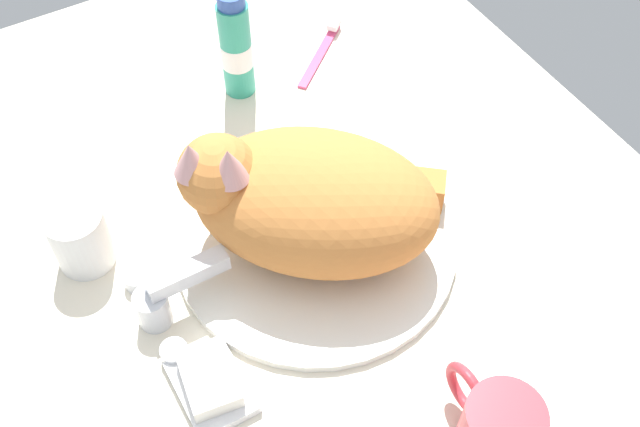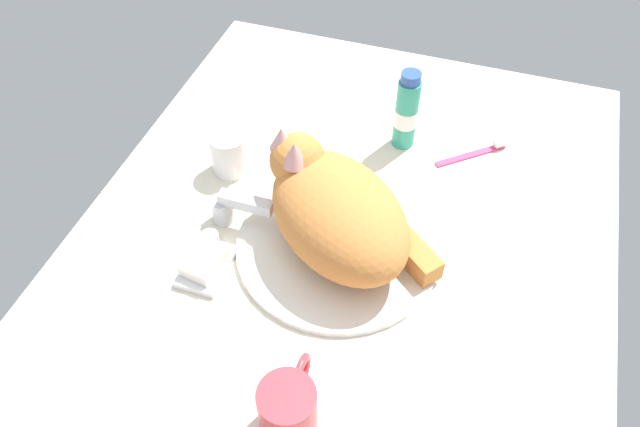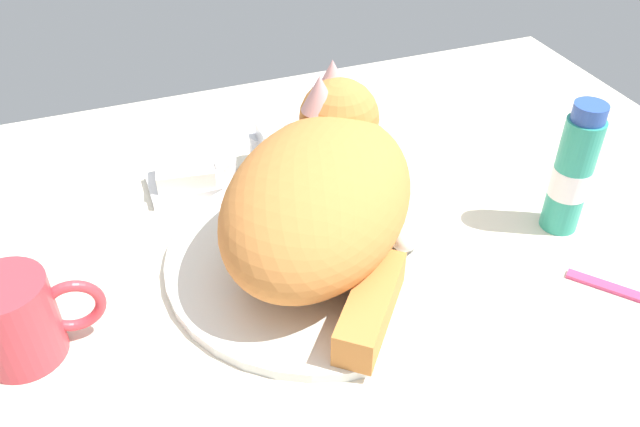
{
  "view_description": "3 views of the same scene",
  "coord_description": "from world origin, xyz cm",
  "px_view_note": "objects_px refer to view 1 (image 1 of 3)",
  "views": [
    {
      "loc": [
        -43.19,
        24.39,
        69.93
      ],
      "look_at": [
        0.67,
        -0.93,
        4.34
      ],
      "focal_mm": 42.91,
      "sensor_mm": 36.0,
      "label": 1
    },
    {
      "loc": [
        -56.58,
        -15.71,
        74.68
      ],
      "look_at": [
        -0.4,
        2.78,
        7.6
      ],
      "focal_mm": 34.42,
      "sensor_mm": 36.0,
      "label": 2
    },
    {
      "loc": [
        -17.56,
        -47.26,
        45.63
      ],
      "look_at": [
        0.65,
        1.21,
        5.08
      ],
      "focal_mm": 36.58,
      "sensor_mm": 36.0,
      "label": 3
    }
  ],
  "objects_px": {
    "rinse_cup": "(80,238)",
    "toothpaste_bottle": "(236,47)",
    "toothbrush": "(322,49)",
    "cat": "(306,198)",
    "soap_bar": "(210,380)",
    "faucet": "(163,300)"
  },
  "relations": [
    {
      "from": "rinse_cup",
      "to": "toothbrush",
      "type": "xyz_separation_m",
      "value": [
        0.17,
        -0.4,
        -0.03
      ]
    },
    {
      "from": "cat",
      "to": "soap_bar",
      "type": "relative_size",
      "value": 4.73
    },
    {
      "from": "faucet",
      "to": "toothbrush",
      "type": "height_order",
      "value": "faucet"
    },
    {
      "from": "rinse_cup",
      "to": "toothpaste_bottle",
      "type": "relative_size",
      "value": 0.5
    },
    {
      "from": "soap_bar",
      "to": "toothpaste_bottle",
      "type": "xyz_separation_m",
      "value": [
        0.37,
        -0.21,
        0.05
      ]
    },
    {
      "from": "soap_bar",
      "to": "toothbrush",
      "type": "bearing_deg",
      "value": -42.22
    },
    {
      "from": "soap_bar",
      "to": "cat",
      "type": "bearing_deg",
      "value": -57.15
    },
    {
      "from": "faucet",
      "to": "rinse_cup",
      "type": "relative_size",
      "value": 1.71
    },
    {
      "from": "cat",
      "to": "soap_bar",
      "type": "xyz_separation_m",
      "value": [
        -0.11,
        0.17,
        -0.06
      ]
    },
    {
      "from": "faucet",
      "to": "rinse_cup",
      "type": "height_order",
      "value": "rinse_cup"
    },
    {
      "from": "toothpaste_bottle",
      "to": "faucet",
      "type": "bearing_deg",
      "value": 140.89
    },
    {
      "from": "faucet",
      "to": "cat",
      "type": "relative_size",
      "value": 0.41
    },
    {
      "from": "toothpaste_bottle",
      "to": "toothbrush",
      "type": "distance_m",
      "value": 0.15
    },
    {
      "from": "toothbrush",
      "to": "cat",
      "type": "bearing_deg",
      "value": 146.93
    },
    {
      "from": "toothpaste_bottle",
      "to": "soap_bar",
      "type": "bearing_deg",
      "value": 149.91
    },
    {
      "from": "faucet",
      "to": "cat",
      "type": "height_order",
      "value": "cat"
    },
    {
      "from": "rinse_cup",
      "to": "toothbrush",
      "type": "distance_m",
      "value": 0.43
    },
    {
      "from": "cat",
      "to": "toothpaste_bottle",
      "type": "relative_size",
      "value": 2.11
    },
    {
      "from": "faucet",
      "to": "cat",
      "type": "xyz_separation_m",
      "value": [
        0.01,
        -0.17,
        0.05
      ]
    },
    {
      "from": "cat",
      "to": "soap_bar",
      "type": "bearing_deg",
      "value": 122.85
    },
    {
      "from": "rinse_cup",
      "to": "cat",
      "type": "bearing_deg",
      "value": -115.05
    },
    {
      "from": "rinse_cup",
      "to": "toothpaste_bottle",
      "type": "xyz_separation_m",
      "value": [
        0.16,
        -0.27,
        0.03
      ]
    }
  ]
}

